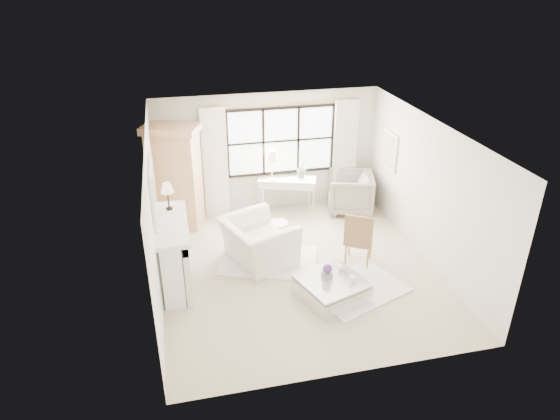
# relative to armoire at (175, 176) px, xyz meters

# --- Properties ---
(floor) EXTENTS (5.50, 5.50, 0.00)m
(floor) POSITION_rel_armoire_xyz_m (2.08, -2.32, -1.14)
(floor) COLOR #C7B394
(floor) RESTS_ON ground
(ceiling) EXTENTS (5.50, 5.50, 0.00)m
(ceiling) POSITION_rel_armoire_xyz_m (2.08, -2.32, 1.56)
(ceiling) COLOR white
(ceiling) RESTS_ON ground
(wall_back) EXTENTS (5.00, 0.00, 5.00)m
(wall_back) POSITION_rel_armoire_xyz_m (2.08, 0.43, 0.21)
(wall_back) COLOR beige
(wall_back) RESTS_ON ground
(wall_front) EXTENTS (5.00, 0.00, 5.00)m
(wall_front) POSITION_rel_armoire_xyz_m (2.08, -5.07, 0.21)
(wall_front) COLOR silver
(wall_front) RESTS_ON ground
(wall_left) EXTENTS (0.00, 5.50, 5.50)m
(wall_left) POSITION_rel_armoire_xyz_m (-0.42, -2.32, 0.21)
(wall_left) COLOR white
(wall_left) RESTS_ON ground
(wall_right) EXTENTS (0.00, 5.50, 5.50)m
(wall_right) POSITION_rel_armoire_xyz_m (4.58, -2.32, 0.21)
(wall_right) COLOR beige
(wall_right) RESTS_ON ground
(window_pane) EXTENTS (2.40, 0.02, 1.50)m
(window_pane) POSITION_rel_armoire_xyz_m (2.38, 0.41, 0.46)
(window_pane) COLOR white
(window_pane) RESTS_ON wall_back
(window_frame) EXTENTS (2.50, 0.04, 1.50)m
(window_frame) POSITION_rel_armoire_xyz_m (2.38, 0.40, 0.46)
(window_frame) COLOR black
(window_frame) RESTS_ON wall_back
(curtain_rod) EXTENTS (3.30, 0.04, 0.04)m
(curtain_rod) POSITION_rel_armoire_xyz_m (2.38, 0.35, 1.33)
(curtain_rod) COLOR #AB7F3B
(curtain_rod) RESTS_ON wall_back
(curtain_left) EXTENTS (0.55, 0.10, 2.47)m
(curtain_left) POSITION_rel_armoire_xyz_m (0.88, 0.33, 0.10)
(curtain_left) COLOR white
(curtain_left) RESTS_ON ground
(curtain_right) EXTENTS (0.55, 0.10, 2.47)m
(curtain_right) POSITION_rel_armoire_xyz_m (3.88, 0.33, 0.10)
(curtain_right) COLOR beige
(curtain_right) RESTS_ON ground
(fireplace) EXTENTS (0.58, 1.66, 1.26)m
(fireplace) POSITION_rel_armoire_xyz_m (-0.19, -2.32, -0.49)
(fireplace) COLOR white
(fireplace) RESTS_ON ground
(mirror_frame) EXTENTS (0.05, 1.15, 0.95)m
(mirror_frame) POSITION_rel_armoire_xyz_m (-0.39, -2.32, 0.70)
(mirror_frame) COLOR white
(mirror_frame) RESTS_ON wall_left
(mirror_glass) EXTENTS (0.02, 1.00, 0.80)m
(mirror_glass) POSITION_rel_armoire_xyz_m (-0.36, -2.32, 0.70)
(mirror_glass) COLOR silver
(mirror_glass) RESTS_ON wall_left
(art_frame) EXTENTS (0.04, 0.62, 0.82)m
(art_frame) POSITION_rel_armoire_xyz_m (4.55, -0.62, 0.41)
(art_frame) COLOR white
(art_frame) RESTS_ON wall_right
(art_canvas) EXTENTS (0.01, 0.52, 0.72)m
(art_canvas) POSITION_rel_armoire_xyz_m (4.53, -0.62, 0.41)
(art_canvas) COLOR #BDA992
(art_canvas) RESTS_ON wall_right
(mantel_lamp) EXTENTS (0.22, 0.22, 0.51)m
(mantel_lamp) POSITION_rel_armoire_xyz_m (-0.16, -1.83, 0.51)
(mantel_lamp) COLOR black
(mantel_lamp) RESTS_ON fireplace
(armoire) EXTENTS (1.30, 1.06, 2.24)m
(armoire) POSITION_rel_armoire_xyz_m (0.00, 0.00, 0.00)
(armoire) COLOR tan
(armoire) RESTS_ON floor
(console_table) EXTENTS (1.38, 0.84, 0.80)m
(console_table) POSITION_rel_armoire_xyz_m (2.46, 0.11, -0.74)
(console_table) COLOR silver
(console_table) RESTS_ON floor
(console_lamp) EXTENTS (0.28, 0.28, 0.69)m
(console_lamp) POSITION_rel_armoire_xyz_m (2.12, 0.13, 0.22)
(console_lamp) COLOR gold
(console_lamp) RESTS_ON console_table
(orchid_plant) EXTENTS (0.33, 0.31, 0.46)m
(orchid_plant) POSITION_rel_armoire_xyz_m (2.81, 0.12, -0.11)
(orchid_plant) COLOR #56704A
(orchid_plant) RESTS_ON console_table
(side_table) EXTENTS (0.40, 0.40, 0.51)m
(side_table) POSITION_rel_armoire_xyz_m (1.92, -1.37, -0.81)
(side_table) COLOR white
(side_table) RESTS_ON floor
(rug_left) EXTENTS (2.13, 1.81, 0.03)m
(rug_left) POSITION_rel_armoire_xyz_m (1.60, -1.94, -1.12)
(rug_left) COLOR silver
(rug_left) RESTS_ON floor
(rug_right) EXTENTS (1.94, 1.71, 0.03)m
(rug_right) POSITION_rel_armoire_xyz_m (2.93, -3.20, -1.12)
(rug_right) COLOR white
(rug_right) RESTS_ON floor
(club_armchair) EXTENTS (1.53, 1.63, 0.85)m
(club_armchair) POSITION_rel_armoire_xyz_m (1.41, -1.89, -0.72)
(club_armchair) COLOR white
(club_armchair) RESTS_ON floor
(wingback_chair) EXTENTS (1.24, 1.22, 0.91)m
(wingback_chair) POSITION_rel_armoire_xyz_m (3.87, -0.20, -0.69)
(wingback_chair) COLOR gray
(wingback_chair) RESTS_ON floor
(french_chair) EXTENTS (0.66, 0.66, 1.08)m
(french_chair) POSITION_rel_armoire_xyz_m (3.26, -2.37, -0.83)
(french_chair) COLOR olive
(french_chair) RESTS_ON floor
(coffee_table) EXTENTS (1.27, 1.27, 0.38)m
(coffee_table) POSITION_rel_armoire_xyz_m (2.40, -3.34, -0.96)
(coffee_table) COLOR silver
(coffee_table) RESTS_ON floor
(planter_box) EXTENTS (0.17, 0.17, 0.11)m
(planter_box) POSITION_rel_armoire_xyz_m (2.34, -3.28, -0.70)
(planter_box) COLOR gray
(planter_box) RESTS_ON coffee_table
(planter_flowers) EXTENTS (0.16, 0.16, 0.16)m
(planter_flowers) POSITION_rel_armoire_xyz_m (2.34, -3.28, -0.57)
(planter_flowers) COLOR #502A69
(planter_flowers) RESTS_ON planter_box
(pillar_candle) EXTENTS (0.10, 0.10, 0.12)m
(pillar_candle) POSITION_rel_armoire_xyz_m (2.71, -3.50, -0.70)
(pillar_candle) COLOR silver
(pillar_candle) RESTS_ON coffee_table
(coffee_vase) EXTENTS (0.20, 0.20, 0.17)m
(coffee_vase) POSITION_rel_armoire_xyz_m (2.65, -3.11, -0.68)
(coffee_vase) COLOR silver
(coffee_vase) RESTS_ON coffee_table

